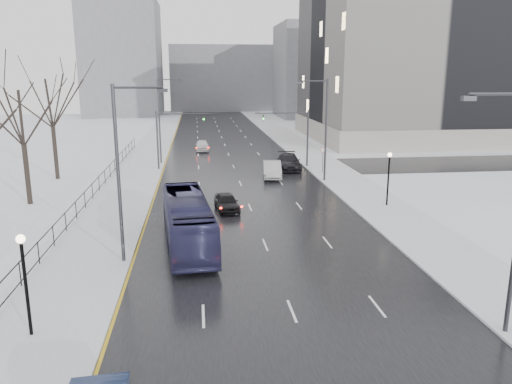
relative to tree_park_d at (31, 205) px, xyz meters
name	(u,v)px	position (x,y,z in m)	size (l,w,h in m)	color
road	(228,152)	(17.80, 26.00, 0.02)	(16.00, 150.00, 0.04)	black
cross_road	(234,168)	(17.80, 14.00, 0.02)	(130.00, 10.00, 0.04)	black
sidewalk_left	(149,153)	(7.30, 26.00, 0.08)	(5.00, 150.00, 0.16)	silver
sidewalk_right	(303,150)	(28.30, 26.00, 0.08)	(5.00, 150.00, 0.16)	silver
park_strip	(76,155)	(-2.20, 26.00, 0.06)	(14.00, 150.00, 0.12)	white
tree_park_d	(31,205)	(0.00, 0.00, 0.00)	(8.75, 8.75, 12.50)	black
tree_park_e	(58,180)	(-0.40, 10.00, 0.00)	(9.45, 9.45, 13.50)	black
iron_fence	(79,205)	(4.80, -4.00, 0.91)	(0.06, 70.00, 1.30)	black
streetlight_r_mid	(324,125)	(25.97, 6.00, 5.62)	(2.95, 0.25, 10.00)	#2D2D33
streetlight_l_near	(122,166)	(9.63, -14.00, 5.62)	(2.95, 0.25, 10.00)	#2D2D33
streetlight_l_far	(161,116)	(9.63, 18.00, 5.62)	(2.95, 0.25, 10.00)	#2D2D33
lamppost_l	(24,271)	(6.80, -22.00, 2.94)	(0.36, 0.36, 4.28)	black
lamppost_r_mid	(389,171)	(28.80, -4.00, 2.94)	(0.36, 0.36, 4.28)	black
mast_signal_right	(298,131)	(25.13, 14.00, 4.11)	(6.10, 0.33, 6.50)	#2D2D33
mast_signal_left	(167,133)	(10.47, 14.00, 4.11)	(6.10, 0.33, 6.50)	#2D2D33
no_uturn_sign	(323,152)	(27.00, 10.00, 2.30)	(0.60, 0.06, 2.70)	#2D2D33
civic_building	(437,69)	(52.80, 38.00, 11.21)	(41.00, 31.00, 24.80)	gray
bldg_far_right	(327,71)	(45.80, 81.00, 11.00)	(24.00, 20.00, 22.00)	slate
bldg_far_left	(123,59)	(-4.20, 91.00, 14.00)	(18.00, 22.00, 28.00)	slate
bldg_far_center	(224,78)	(21.80, 106.00, 9.00)	(30.00, 18.00, 18.00)	slate
bus	(187,221)	(13.00, -11.41, 1.59)	(2.60, 11.12, 3.10)	#27264A
sedan_center_near	(227,202)	(15.89, -3.69, 0.72)	(1.60, 3.97, 1.35)	black
sedan_right_near	(272,169)	(21.30, 8.40, 0.89)	(1.80, 5.16, 1.70)	#A1A0A3
sedan_right_far	(289,162)	(23.88, 12.75, 0.88)	(2.35, 5.78, 1.68)	black
sedan_center_far	(202,145)	(14.38, 27.40, 0.81)	(1.81, 4.49, 1.53)	silver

